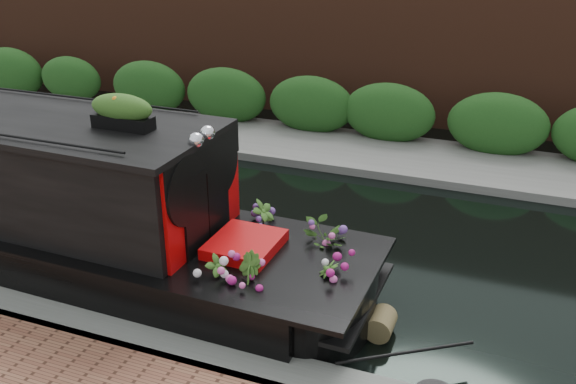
% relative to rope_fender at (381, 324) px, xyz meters
% --- Properties ---
extents(ground, '(80.00, 80.00, 0.00)m').
position_rel_rope_fender_xyz_m(ground, '(-3.60, 1.95, -0.17)').
color(ground, black).
rests_on(ground, ground).
extents(near_bank_coping, '(40.00, 0.60, 0.50)m').
position_rel_rope_fender_xyz_m(near_bank_coping, '(-3.60, -1.35, -0.17)').
color(near_bank_coping, slate).
rests_on(near_bank_coping, ground).
extents(far_bank_path, '(40.00, 2.40, 0.34)m').
position_rel_rope_fender_xyz_m(far_bank_path, '(-3.60, 6.15, -0.17)').
color(far_bank_path, slate).
rests_on(far_bank_path, ground).
extents(far_hedge, '(40.00, 1.10, 2.80)m').
position_rel_rope_fender_xyz_m(far_hedge, '(-3.60, 7.05, -0.17)').
color(far_hedge, '#1E4A18').
rests_on(far_hedge, ground).
extents(far_brick_wall, '(40.00, 1.00, 8.00)m').
position_rel_rope_fender_xyz_m(far_brick_wall, '(-3.60, 9.15, -0.17)').
color(far_brick_wall, '#4B2719').
rests_on(far_brick_wall, ground).
extents(rope_fender, '(0.34, 0.42, 0.34)m').
position_rel_rope_fender_xyz_m(rope_fender, '(0.00, 0.00, 0.00)').
color(rope_fender, brown).
rests_on(rope_fender, ground).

